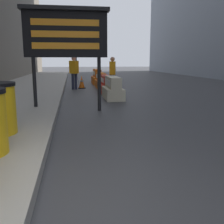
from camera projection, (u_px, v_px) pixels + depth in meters
message_board at (66, 34)px, 7.08m from camera, size 2.36×0.36×2.83m
jersey_barrier_cream at (113, 89)px, 9.96m from camera, size 0.65×1.71×0.84m
jersey_barrier_red_striped at (106, 85)px, 12.05m from camera, size 0.59×1.76×0.76m
jersey_barrier_orange_near at (101, 81)px, 13.97m from camera, size 0.55×1.81×0.80m
jersey_barrier_orange_far at (97, 78)px, 16.20m from camera, size 0.60×1.81×0.91m
traffic_cone_near at (82, 82)px, 13.70m from camera, size 0.38×0.38×0.67m
traffic_light_near_curb at (75, 36)px, 19.67m from camera, size 0.28×0.45×4.54m
pedestrian_worker at (113, 71)px, 12.47m from camera, size 0.35×0.47×1.61m
pedestrian_passerby at (74, 70)px, 13.13m from camera, size 0.48×0.49×1.65m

